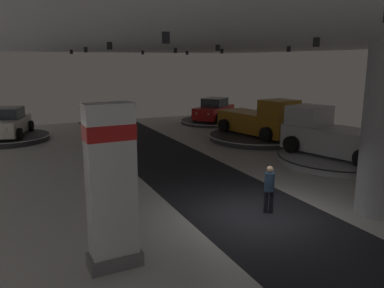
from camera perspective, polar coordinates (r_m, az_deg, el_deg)
ground at (r=12.89m, az=9.53°, el=-10.38°), size 24.00×44.00×0.06m
ceiling_with_spotlights at (r=11.92m, az=10.51°, el=15.19°), size 24.00×44.00×0.39m
brand_sign_pylon at (r=9.23m, az=-11.76°, el=-5.98°), size 1.29×0.69×3.97m
display_platform_mid_right at (r=20.25m, az=20.52°, el=-2.02°), size 5.68×5.68×0.32m
pickup_truck_mid_right at (r=20.18m, az=19.96°, el=1.11°), size 3.71×5.66×2.30m
display_platform_deep_left at (r=26.42m, az=-25.29°, el=0.81°), size 4.78×4.78×0.35m
display_car_deep_left at (r=26.30m, az=-25.45°, el=2.79°), size 3.08×4.53×1.71m
display_platform_deep_right at (r=30.86m, az=3.22°, el=3.39°), size 5.29×5.29×0.26m
display_car_deep_right at (r=30.77m, az=3.26°, el=5.01°), size 4.42×4.00×1.71m
display_platform_far_right at (r=24.66m, az=9.56°, el=1.07°), size 6.09×6.09×0.33m
pickup_truck_far_right at (r=24.26m, az=10.19°, el=3.45°), size 3.43×5.60×2.30m
visitor_walking_near at (r=12.82m, az=11.31°, el=-6.13°), size 0.32×0.32×1.59m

